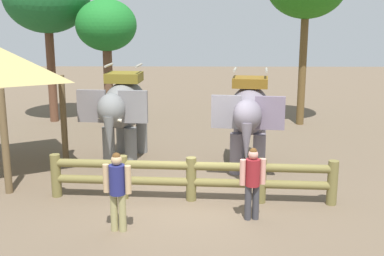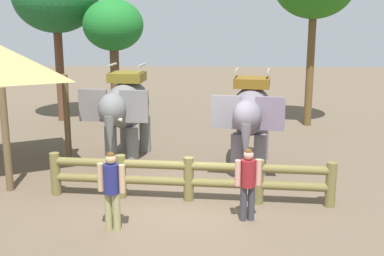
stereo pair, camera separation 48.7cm
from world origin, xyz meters
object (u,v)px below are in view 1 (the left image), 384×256
tourist_woman_in_black (253,179)px  tree_far_right (106,27)px  tourist_man_in_blue (117,186)px  log_fence (191,176)px  elephant_near_left (123,108)px  elephant_center (249,114)px

tourist_woman_in_black → tree_far_right: bearing=117.5°
tourist_man_in_blue → tree_far_right: tree_far_right is taller
tourist_man_in_blue → log_fence: bearing=49.7°
tourist_woman_in_black → elephant_near_left: bearing=128.2°
log_fence → tree_far_right: size_ratio=1.39×
log_fence → tourist_woman_in_black: (1.31, -1.09, 0.32)m
tourist_woman_in_black → tree_far_right: tree_far_right is taller
elephant_center → elephant_near_left: bearing=170.5°
elephant_center → tourist_woman_in_black: size_ratio=2.09×
log_fence → tourist_woman_in_black: tourist_woman_in_black is taller
tree_far_right → log_fence: bearing=-67.0°
log_fence → tourist_woman_in_black: 1.74m
tourist_woman_in_black → tree_far_right: size_ratio=0.33×
elephant_near_left → tourist_woman_in_black: (3.35, -4.25, -0.70)m
elephant_center → tourist_woman_in_black: bearing=-94.3°
tourist_man_in_blue → tree_far_right: (-1.82, 9.41, 2.85)m
log_fence → tourist_man_in_blue: 2.27m
elephant_near_left → elephant_center: size_ratio=1.01×
elephant_near_left → elephant_center: 3.67m
tourist_woman_in_black → tourist_man_in_blue: (-2.76, -0.61, 0.04)m
tourist_woman_in_black → tourist_man_in_blue: tourist_man_in_blue is taller
elephant_center → tree_far_right: (-4.86, 5.16, 2.22)m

